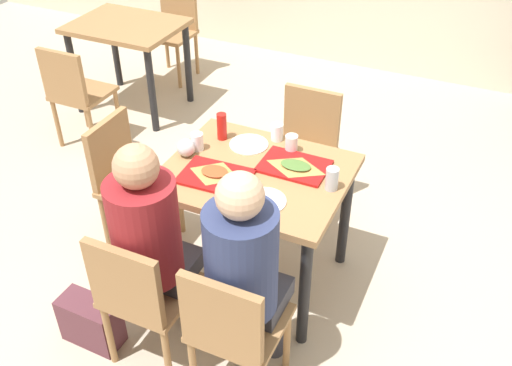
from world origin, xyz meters
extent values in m
cube|color=#B7A893|center=(0.00, 0.00, -0.01)|extent=(10.00, 10.00, 0.02)
cube|color=#9E7247|center=(0.00, 0.00, 0.75)|extent=(0.97, 0.80, 0.04)
cylinder|color=black|center=(-0.42, -0.34, 0.37)|extent=(0.06, 0.06, 0.73)
cylinder|color=black|center=(0.42, -0.34, 0.37)|extent=(0.06, 0.06, 0.73)
cylinder|color=black|center=(-0.42, 0.34, 0.37)|extent=(0.06, 0.06, 0.73)
cylinder|color=black|center=(0.42, 0.34, 0.37)|extent=(0.06, 0.06, 0.73)
cube|color=#9E7247|center=(-0.24, -0.70, 0.43)|extent=(0.40, 0.40, 0.03)
cube|color=#9E7247|center=(-0.24, -0.88, 0.65)|extent=(0.38, 0.04, 0.40)
cylinder|color=#9E7247|center=(-0.41, -0.53, 0.21)|extent=(0.04, 0.04, 0.42)
cylinder|color=#9E7247|center=(-0.07, -0.53, 0.21)|extent=(0.04, 0.04, 0.42)
cylinder|color=#9E7247|center=(-0.41, -0.87, 0.21)|extent=(0.04, 0.04, 0.42)
cylinder|color=#9E7247|center=(-0.07, -0.87, 0.21)|extent=(0.04, 0.04, 0.42)
cube|color=#9E7247|center=(0.24, -0.70, 0.43)|extent=(0.40, 0.40, 0.03)
cube|color=#9E7247|center=(0.24, -0.88, 0.65)|extent=(0.38, 0.04, 0.40)
cylinder|color=#9E7247|center=(0.07, -0.53, 0.21)|extent=(0.04, 0.04, 0.42)
cylinder|color=#9E7247|center=(0.41, -0.53, 0.21)|extent=(0.04, 0.04, 0.42)
cube|color=#9E7247|center=(0.00, 0.70, 0.43)|extent=(0.40, 0.40, 0.03)
cube|color=#9E7247|center=(0.00, 0.88, 0.65)|extent=(0.38, 0.04, 0.40)
cylinder|color=#9E7247|center=(0.17, 0.53, 0.21)|extent=(0.04, 0.04, 0.42)
cylinder|color=#9E7247|center=(-0.17, 0.53, 0.21)|extent=(0.04, 0.04, 0.42)
cylinder|color=#9E7247|center=(0.17, 0.87, 0.21)|extent=(0.04, 0.04, 0.42)
cylinder|color=#9E7247|center=(-0.17, 0.87, 0.21)|extent=(0.04, 0.04, 0.42)
cube|color=#9E7247|center=(-0.78, 0.00, 0.43)|extent=(0.40, 0.40, 0.03)
cube|color=#9E7247|center=(-0.96, 0.00, 0.65)|extent=(0.04, 0.38, 0.40)
cylinder|color=#9E7247|center=(-0.61, 0.17, 0.21)|extent=(0.04, 0.04, 0.42)
cylinder|color=#9E7247|center=(-0.61, -0.17, 0.21)|extent=(0.04, 0.04, 0.42)
cylinder|color=#9E7247|center=(-0.95, 0.17, 0.21)|extent=(0.04, 0.04, 0.42)
cylinder|color=#9E7247|center=(-0.95, -0.17, 0.21)|extent=(0.04, 0.04, 0.42)
cylinder|color=#383842|center=(-0.32, -0.47, 0.22)|extent=(0.10, 0.10, 0.45)
cylinder|color=#383842|center=(-0.16, -0.47, 0.22)|extent=(0.10, 0.10, 0.45)
cube|color=#383842|center=(-0.24, -0.57, 0.50)|extent=(0.32, 0.28, 0.10)
cylinder|color=maroon|center=(-0.24, -0.68, 0.81)|extent=(0.32, 0.32, 0.52)
sphere|color=tan|center=(-0.24, -0.68, 1.16)|extent=(0.20, 0.20, 0.20)
cylinder|color=#383842|center=(0.16, -0.47, 0.22)|extent=(0.10, 0.10, 0.45)
cylinder|color=#383842|center=(0.32, -0.47, 0.22)|extent=(0.10, 0.10, 0.45)
cube|color=#383842|center=(0.24, -0.57, 0.50)|extent=(0.32, 0.28, 0.10)
cylinder|color=navy|center=(0.24, -0.68, 0.81)|extent=(0.32, 0.32, 0.52)
sphere|color=#DBAD89|center=(0.24, -0.68, 1.16)|extent=(0.20, 0.20, 0.20)
cube|color=#B21414|center=(-0.17, -0.14, 0.78)|extent=(0.37, 0.28, 0.02)
cube|color=#B21414|center=(0.17, 0.12, 0.78)|extent=(0.36, 0.26, 0.02)
cylinder|color=white|center=(-0.15, 0.22, 0.77)|extent=(0.22, 0.22, 0.01)
cylinder|color=white|center=(0.15, -0.22, 0.77)|extent=(0.22, 0.22, 0.01)
pyramid|color=#C68C47|center=(-0.18, -0.13, 0.79)|extent=(0.21, 0.17, 0.01)
ellipsoid|color=#B74723|center=(-0.18, -0.13, 0.80)|extent=(0.15, 0.12, 0.01)
pyramid|color=#C68C47|center=(0.19, 0.10, 0.79)|extent=(0.24, 0.15, 0.01)
ellipsoid|color=#4C7233|center=(0.19, 0.10, 0.80)|extent=(0.17, 0.11, 0.01)
cylinder|color=white|center=(-0.02, 0.34, 0.82)|extent=(0.07, 0.07, 0.10)
cylinder|color=white|center=(0.02, -0.34, 0.82)|extent=(0.07, 0.07, 0.10)
cylinder|color=white|center=(-0.39, 0.06, 0.82)|extent=(0.07, 0.07, 0.10)
cylinder|color=white|center=(0.10, 0.26, 0.82)|extent=(0.07, 0.07, 0.10)
cylinder|color=#B7BCC6|center=(0.41, 0.02, 0.83)|extent=(0.07, 0.07, 0.12)
cylinder|color=red|center=(-0.31, 0.22, 0.85)|extent=(0.06, 0.06, 0.16)
sphere|color=silver|center=(-0.41, -0.02, 0.82)|extent=(0.10, 0.10, 0.10)
cube|color=#592D38|center=(-0.59, -0.80, 0.14)|extent=(0.32, 0.17, 0.28)
cube|color=#9E7247|center=(-1.87, 1.49, 0.75)|extent=(0.90, 0.70, 0.04)
cylinder|color=black|center=(-2.26, 1.20, 0.37)|extent=(0.06, 0.06, 0.73)
cylinder|color=black|center=(-1.48, 1.20, 0.37)|extent=(0.06, 0.06, 0.73)
cylinder|color=black|center=(-2.26, 1.78, 0.37)|extent=(0.06, 0.06, 0.73)
cylinder|color=black|center=(-1.48, 1.78, 0.37)|extent=(0.06, 0.06, 0.73)
cube|color=#9E7247|center=(-1.87, 0.84, 0.43)|extent=(0.40, 0.40, 0.03)
cube|color=#9E7247|center=(-1.87, 0.66, 0.65)|extent=(0.38, 0.04, 0.40)
cylinder|color=#9E7247|center=(-2.04, 1.01, 0.21)|extent=(0.04, 0.04, 0.42)
cylinder|color=#9E7247|center=(-1.70, 1.01, 0.21)|extent=(0.04, 0.04, 0.42)
cylinder|color=#9E7247|center=(-2.04, 0.67, 0.21)|extent=(0.04, 0.04, 0.42)
cylinder|color=#9E7247|center=(-1.70, 0.67, 0.21)|extent=(0.04, 0.04, 0.42)
cube|color=#9E7247|center=(-1.87, 2.14, 0.43)|extent=(0.40, 0.40, 0.03)
cube|color=#9E7247|center=(-1.87, 2.32, 0.65)|extent=(0.38, 0.04, 0.40)
cylinder|color=#9E7247|center=(-1.70, 1.97, 0.21)|extent=(0.04, 0.04, 0.42)
cylinder|color=#9E7247|center=(-2.04, 1.97, 0.21)|extent=(0.04, 0.04, 0.42)
cylinder|color=#9E7247|center=(-1.70, 2.31, 0.21)|extent=(0.04, 0.04, 0.42)
cylinder|color=#9E7247|center=(-2.04, 2.31, 0.21)|extent=(0.04, 0.04, 0.42)
camera|label=1|loc=(1.04, -2.28, 2.52)|focal=40.53mm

